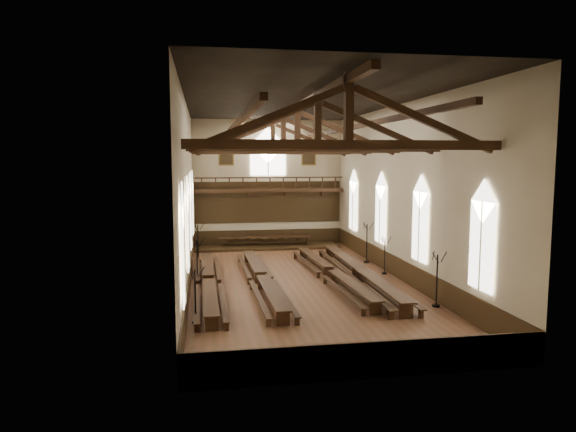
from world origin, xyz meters
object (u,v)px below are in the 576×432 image
Objects in this scene: dais at (265,247)px; candelabrum_right_mid at (385,263)px; candelabrum_right_far at (367,250)px; refectory_row_d at (359,270)px; candelabrum_left_near at (195,306)px; refectory_row_a at (209,280)px; refectory_row_c at (331,272)px; candelabrum_right_near at (436,290)px; candelabrum_left_mid at (197,269)px; high_table at (265,238)px; refectory_row_b at (262,277)px; candelabrum_left_far at (198,250)px.

candelabrum_right_mid is (6.00, -10.29, 0.60)m from dais.
candelabrum_right_far is at bearing -48.74° from dais.
candelabrum_left_near reaches higher than refectory_row_d.
refectory_row_c is at bearing 7.89° from refectory_row_a.
dais is 4.35× the size of candelabrum_right_near.
candelabrum_right_near reaches higher than refectory_row_d.
candelabrum_left_near is at bearing -90.00° from candelabrum_left_mid.
high_table is at bearing 69.96° from refectory_row_a.
dais is at bearing 69.96° from refectory_row_a.
candelabrum_right_far is (3.57, 4.55, 0.32)m from refectory_row_c.
refectory_row_b is 3.78m from candelabrum_left_mid.
refectory_row_d is 11.40m from candelabrum_left_far.
candelabrum_left_mid reaches higher than refectory_row_c.
candelabrum_left_near is 0.92× the size of candelabrum_right_near.
candelabrum_left_mid reaches higher than dais.
candelabrum_right_far is (2.01, 4.85, 0.24)m from refectory_row_d.
candelabrum_left_near is (-5.10, -17.88, -0.02)m from high_table.
candelabrum_left_mid is at bearing 174.13° from refectory_row_c.
high_table is at bearing 79.38° from dais.
high_table is 18.60m from candelabrum_left_near.
candelabrum_right_mid reaches higher than dais.
candelabrum_left_far is (-0.60, 7.54, 0.29)m from refectory_row_a.
refectory_row_a and refectory_row_c have the same top height.
refectory_row_c is 5.35× the size of candelabrum_right_near.
candelabrum_left_near is 13.45m from candelabrum_right_mid.
candelabrum_right_far reaches higher than candelabrum_left_near.
refectory_row_b is at bearing -169.73° from refectory_row_c.
refectory_row_d is 11.00m from candelabrum_left_near.
candelabrum_left_far is at bearing 169.64° from candelabrum_right_far.
candelabrum_right_far is (10.50, 5.51, 0.31)m from refectory_row_a.
refectory_row_a is at bearing -110.04° from high_table.
candelabrum_left_near is (-0.60, -5.54, 0.22)m from refectory_row_a.
refectory_row_b is 5.40× the size of candelabrum_right_near.
refectory_row_c is at bearing 40.80° from candelabrum_left_near.
dais is at bearing 64.29° from candelabrum_left_mid.
refectory_row_b reaches higher than refectory_row_a.
candelabrum_right_mid is at bearing -59.76° from high_table.
refectory_row_c is 1.94× the size of high_table.
high_table is 11.91m from candelabrum_right_mid.
refectory_row_b reaches higher than refectory_row_c.
refectory_row_b is 6.72m from candelabrum_left_near.
candelabrum_left_far reaches higher than refectory_row_d.
candelabrum_right_near is at bearing -33.90° from refectory_row_b.
high_table reaches higher than dais.
candelabrum_right_mid is at bearing 11.07° from refectory_row_a.
candelabrum_left_near is at bearing -90.00° from candelabrum_left_far.
candelabrum_right_near is (11.10, 0.62, 0.06)m from candelabrum_left_near.
refectory_row_c is 0.94× the size of refectory_row_d.
candelabrum_right_far reaches higher than refectory_row_a.
refectory_row_a is 0.99× the size of refectory_row_b.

